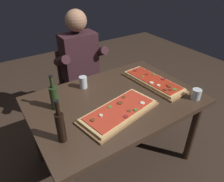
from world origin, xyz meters
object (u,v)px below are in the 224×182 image
wine_bottle_dark (61,126)px  oil_bottle_amber (54,97)px  dining_table (115,108)px  pizza_rectangular_front (119,111)px  tumbler_far_side (196,94)px  seated_diner (82,66)px  pizza_rectangular_left (153,81)px  tumbler_near_camera (83,83)px  diner_chair (79,81)px

wine_bottle_dark → oil_bottle_amber: (0.09, 0.35, -0.01)m
dining_table → pizza_rectangular_front: size_ratio=2.06×
pizza_rectangular_front → tumbler_far_side: 0.68m
wine_bottle_dark → seated_diner: 1.12m
pizza_rectangular_left → wine_bottle_dark: bearing=-167.3°
tumbler_near_camera → diner_chair: size_ratio=0.13×
dining_table → diner_chair: diner_chair is taller
tumbler_near_camera → tumbler_far_side: bearing=-43.8°
dining_table → tumbler_near_camera: bearing=114.4°
dining_table → wine_bottle_dark: 0.63m
pizza_rectangular_left → wine_bottle_dark: wine_bottle_dark is taller
tumbler_near_camera → seated_diner: bearing=66.1°
pizza_rectangular_left → tumbler_near_camera: size_ratio=5.93×
diner_chair → pizza_rectangular_left: bearing=-64.6°
wine_bottle_dark → tumbler_near_camera: (0.41, 0.52, -0.07)m
pizza_rectangular_front → seated_diner: seated_diner is taller
dining_table → pizza_rectangular_front: pizza_rectangular_front is taller
oil_bottle_amber → seated_diner: size_ratio=0.22×
tumbler_far_side → diner_chair: (-0.52, 1.22, -0.30)m
pizza_rectangular_front → wine_bottle_dark: (-0.46, -0.03, 0.10)m
pizza_rectangular_left → tumbler_far_side: 0.41m
tumbler_far_side → wine_bottle_dark: bearing=171.7°
tumbler_far_side → seated_diner: seated_diner is taller
pizza_rectangular_front → tumbler_far_side: bearing=-16.1°
wine_bottle_dark → oil_bottle_amber: 0.37m
pizza_rectangular_front → diner_chair: bearing=82.6°
pizza_rectangular_left → wine_bottle_dark: size_ratio=2.08×
dining_table → tumbler_far_side: bearing=-33.0°
pizza_rectangular_left → diner_chair: 0.97m
pizza_rectangular_left → oil_bottle_amber: (-0.91, 0.13, 0.09)m
oil_bottle_amber → pizza_rectangular_left: bearing=-8.2°
dining_table → diner_chair: size_ratio=1.61×
wine_bottle_dark → tumbler_far_side: wine_bottle_dark is taller
diner_chair → seated_diner: bearing=-90.0°
pizza_rectangular_front → diner_chair: (0.13, 1.04, -0.27)m
pizza_rectangular_front → tumbler_near_camera: tumbler_near_camera is taller
pizza_rectangular_left → oil_bottle_amber: 0.92m
oil_bottle_amber → diner_chair: (0.51, 0.71, -0.36)m
oil_bottle_amber → diner_chair: size_ratio=0.33×
wine_bottle_dark → tumbler_far_side: (1.12, -0.16, -0.08)m
dining_table → pizza_rectangular_front: bearing=-115.6°
pizza_rectangular_front → wine_bottle_dark: wine_bottle_dark is taller
pizza_rectangular_left → tumbler_near_camera: (-0.59, 0.29, 0.03)m
tumbler_far_side → tumbler_near_camera: bearing=136.2°
tumbler_near_camera → seated_diner: (0.19, 0.42, -0.05)m
dining_table → tumbler_far_side: (0.57, -0.37, 0.14)m
dining_table → pizza_rectangular_front: 0.23m
pizza_rectangular_front → pizza_rectangular_left: bearing=20.4°
diner_chair → pizza_rectangular_front: bearing=-97.4°
dining_table → seated_diner: 0.74m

